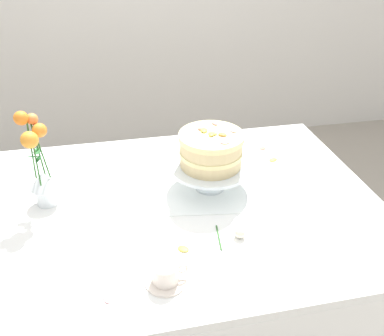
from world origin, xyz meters
name	(u,v)px	position (x,y,z in m)	size (l,w,h in m)	color
ground_plane	(182,333)	(0.00, 0.00, 0.00)	(12.00, 12.00, 0.00)	#9E9384
dining_table	(180,225)	(0.00, -0.02, 0.65)	(1.40, 1.00, 0.74)	white
linen_napkin	(210,187)	(0.13, 0.06, 0.74)	(0.32, 0.32, 0.00)	white
cake_stand	(210,168)	(0.13, 0.06, 0.82)	(0.29, 0.29, 0.10)	silver
layer_cake	(211,149)	(0.13, 0.06, 0.90)	(0.23, 0.23, 0.13)	beige
flower_vase	(41,171)	(-0.44, 0.08, 0.87)	(0.10, 0.12, 0.34)	silver
teacup	(166,274)	(-0.10, -0.35, 0.77)	(0.12, 0.11, 0.06)	silver
fallen_rose	(239,233)	(0.15, -0.22, 0.76)	(0.09, 0.11, 0.04)	#2D6028
loose_petal_0	(263,148)	(0.42, 0.30, 0.74)	(0.03, 0.02, 0.00)	#E56B51
loose_petal_1	(273,160)	(0.43, 0.20, 0.74)	(0.04, 0.02, 0.01)	yellow
loose_petal_2	(183,249)	(-0.03, -0.24, 0.74)	(0.04, 0.03, 0.01)	yellow
loose_petal_3	(107,297)	(-0.25, -0.37, 0.74)	(0.04, 0.02, 0.00)	pink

